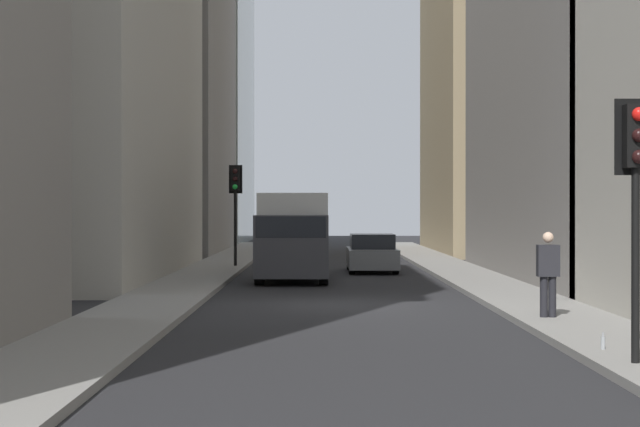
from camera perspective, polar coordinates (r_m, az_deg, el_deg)
ground_plane at (r=26.37m, az=1.17°, el=-4.84°), size 135.00×135.00×0.00m
sidewalk_right at (r=26.65m, az=-8.58°, el=-4.64°), size 90.00×2.20×0.14m
sidewalk_left at (r=26.84m, az=10.86°, el=-4.60°), size 90.00×2.20×0.14m
building_right_far at (r=59.43m, az=-9.96°, el=10.49°), size 16.59×10.00×25.81m
delivery_truck at (r=35.41m, az=-1.42°, el=-1.17°), size 6.46×2.25×2.84m
hatchback_grey at (r=39.97m, az=2.75°, el=-2.15°), size 4.30×1.78×1.42m
traffic_light_foreground at (r=16.05m, az=16.29°, el=2.31°), size 0.43×0.52×3.78m
traffic_light_midblock at (r=41.94m, az=-4.48°, el=1.16°), size 0.43×0.52×3.90m
pedestrian at (r=22.42m, az=11.92°, el=-2.97°), size 0.26×0.44×1.73m
discarded_bottle at (r=17.59m, az=14.67°, el=-6.58°), size 0.07×0.07×0.27m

